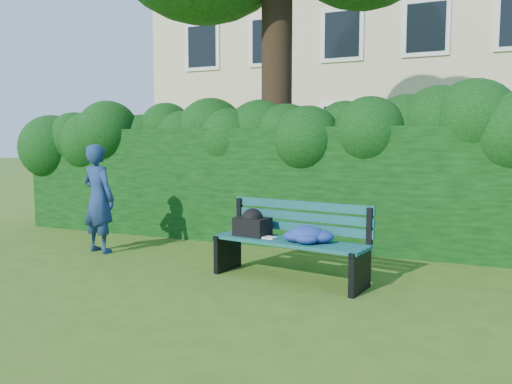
% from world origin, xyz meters
% --- Properties ---
extents(ground, '(80.00, 80.00, 0.00)m').
position_xyz_m(ground, '(0.00, 0.00, 0.00)').
color(ground, '#395B18').
rests_on(ground, ground).
extents(apartment_building, '(16.00, 8.08, 12.00)m').
position_xyz_m(apartment_building, '(-0.00, 13.99, 6.00)').
color(apartment_building, beige).
rests_on(apartment_building, ground).
extents(hedge, '(10.00, 1.00, 1.80)m').
position_xyz_m(hedge, '(0.00, 2.20, 0.90)').
color(hedge, black).
rests_on(hedge, ground).
extents(park_bench, '(1.88, 0.85, 0.89)m').
position_xyz_m(park_bench, '(0.59, 0.15, 0.50)').
color(park_bench, '#0F4E43').
rests_on(park_bench, ground).
extents(man_reading, '(0.62, 0.47, 1.55)m').
position_xyz_m(man_reading, '(-2.38, 0.43, 0.78)').
color(man_reading, navy).
rests_on(man_reading, ground).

